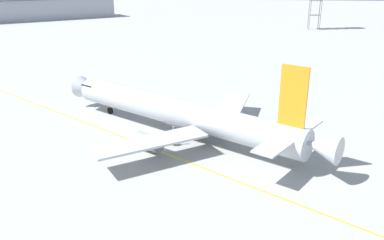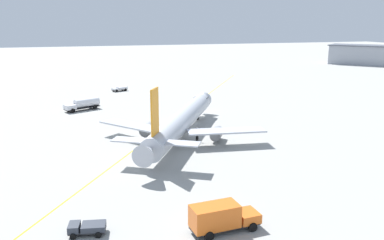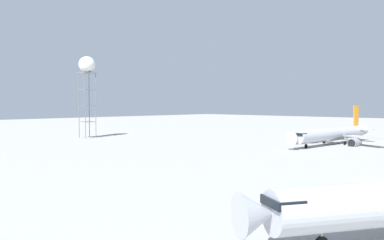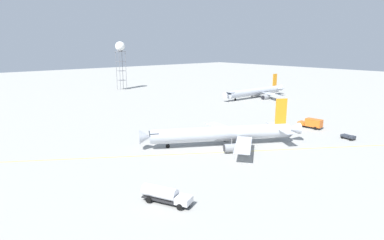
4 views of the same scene
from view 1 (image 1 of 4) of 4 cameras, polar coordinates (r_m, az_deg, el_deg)
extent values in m
plane|color=#9E9E99|center=(55.40, -5.43, -2.84)|extent=(600.00, 600.00, 0.00)
cylinder|color=#B2B7C1|center=(55.93, -1.97, 1.12)|extent=(22.07, 34.64, 3.78)
cone|color=#B2B7C1|center=(69.97, -14.76, 4.39)|extent=(4.60, 4.39, 3.59)
cone|color=#B2B7C1|center=(46.35, 17.84, -3.66)|extent=(4.77, 5.07, 3.21)
cube|color=black|center=(68.06, -13.68, 4.79)|extent=(3.98, 3.68, 0.70)
ellipsoid|color=slate|center=(55.16, -0.44, -0.30)|extent=(9.72, 13.49, 2.08)
cube|color=orange|center=(45.92, 14.14, 3.24)|extent=(1.80, 2.90, 6.95)
cube|color=#B2B7C1|center=(44.27, 11.63, -3.56)|extent=(6.48, 5.23, 0.20)
cube|color=#B2B7C1|center=(50.66, 15.46, -0.80)|extent=(6.48, 5.23, 0.20)
cube|color=#B2B7C1|center=(48.12, -5.92, -3.09)|extent=(11.53, 13.32, 0.28)
cube|color=#B2B7C1|center=(61.25, 5.55, 2.10)|extent=(14.32, 5.57, 0.28)
cylinder|color=gray|center=(51.48, -6.12, -3.06)|extent=(3.64, 4.25, 2.07)
cylinder|color=black|center=(52.72, -7.61, -2.54)|extent=(1.60, 1.01, 1.76)
cylinder|color=gray|center=(61.21, 2.65, 0.89)|extent=(3.64, 4.25, 2.07)
cylinder|color=black|center=(62.26, 1.23, 1.25)|extent=(1.60, 1.01, 1.76)
cylinder|color=#9EA0A5|center=(66.14, -11.56, 2.19)|extent=(0.20, 0.20, 2.11)
cylinder|color=black|center=(66.46, -11.50, 1.33)|extent=(0.81, 1.10, 1.10)
cylinder|color=#9EA0A5|center=(53.04, -2.64, -1.96)|extent=(0.20, 0.20, 2.11)
cylinder|color=black|center=(53.45, -2.63, -3.01)|extent=(0.81, 1.10, 1.10)
cylinder|color=#9EA0A5|center=(57.85, 1.58, -0.02)|extent=(0.20, 0.20, 2.11)
cylinder|color=black|center=(58.22, 1.57, -0.99)|extent=(0.81, 1.10, 1.10)
cylinder|color=slate|center=(170.01, 17.96, 15.73)|extent=(0.24, 0.24, 22.08)
cylinder|color=slate|center=(174.03, 17.74, 15.84)|extent=(0.24, 0.24, 22.08)
cylinder|color=slate|center=(173.44, 16.36, 15.96)|extent=(0.24, 0.24, 22.08)
cylinder|color=slate|center=(169.40, 16.55, 15.86)|extent=(0.24, 0.24, 22.08)
cube|color=slate|center=(172.14, 16.96, 14.02)|extent=(4.28, 4.28, 0.16)
cube|color=slate|center=(171.71, 17.15, 15.85)|extent=(4.28, 4.28, 0.16)
cube|color=#999EA8|center=(212.95, -20.11, 14.50)|extent=(53.58, 58.73, 9.41)
cube|color=yellow|center=(52.38, -5.15, -4.23)|extent=(102.65, 160.78, 0.01)
camera|label=2|loc=(69.65, 71.82, 6.54)|focal=37.61mm
camera|label=3|loc=(69.35, -42.59, 6.91)|focal=39.14mm
camera|label=4|loc=(70.42, -89.34, 4.39)|focal=30.81mm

